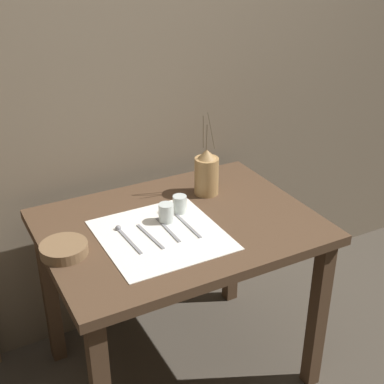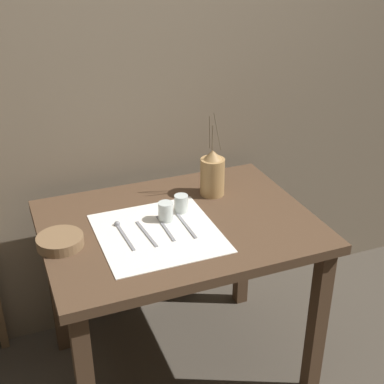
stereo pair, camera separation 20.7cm
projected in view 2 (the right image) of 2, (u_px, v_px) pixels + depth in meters
ground_plane at (180, 366)px, 2.46m from camera, size 12.00×12.00×0.00m
stone_wall_back at (137, 82)px, 2.34m from camera, size 7.00×0.06×2.40m
wooden_table at (179, 245)px, 2.16m from camera, size 1.06×0.80×0.77m
linen_cloth at (158, 233)px, 2.03m from camera, size 0.45×0.46×0.00m
pitcher_with_flowers at (212, 174)px, 2.28m from camera, size 0.10×0.10×0.37m
wooden_bowl at (60, 241)px, 1.94m from camera, size 0.17×0.17×0.04m
glass_tumbler_near at (166, 211)px, 2.10m from camera, size 0.06×0.06×0.08m
glass_tumbler_far at (181, 204)px, 2.16m from camera, size 0.06×0.06×0.07m
spoon_inner at (120, 229)px, 2.04m from camera, size 0.03×0.21×0.02m
knife_center at (147, 234)px, 2.02m from camera, size 0.03×0.20×0.00m
fork_outer at (165, 228)px, 2.06m from camera, size 0.01×0.20×0.00m
fork_inner at (186, 225)px, 2.07m from camera, size 0.01×0.20×0.00m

